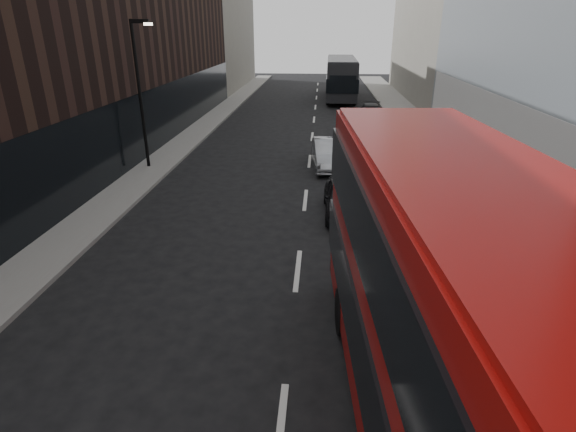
% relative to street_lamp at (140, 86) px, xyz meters
% --- Properties ---
extents(sidewalk_right, '(3.00, 80.00, 0.15)m').
position_rel_street_lamp_xyz_m(sidewalk_right, '(15.72, 7.00, -4.11)').
color(sidewalk_right, slate).
rests_on(sidewalk_right, ground).
extents(sidewalk_left, '(2.00, 80.00, 0.15)m').
position_rel_street_lamp_xyz_m(sidewalk_left, '(0.22, 7.00, -4.11)').
color(sidewalk_left, slate).
rests_on(sidewalk_left, ground).
extents(building_left_mid, '(5.00, 24.00, 14.00)m').
position_rel_street_lamp_xyz_m(building_left_mid, '(-3.28, 12.00, 2.82)').
color(building_left_mid, black).
rests_on(building_left_mid, ground).
extents(building_left_far, '(5.00, 20.00, 13.00)m').
position_rel_street_lamp_xyz_m(building_left_far, '(-3.28, 34.00, 2.32)').
color(building_left_far, slate).
rests_on(building_left_far, ground).
extents(street_lamp, '(1.06, 0.22, 7.00)m').
position_rel_street_lamp_xyz_m(street_lamp, '(0.00, 0.00, 0.00)').
color(street_lamp, black).
rests_on(street_lamp, sidewalk_left).
extents(red_bus, '(3.81, 12.62, 5.02)m').
position_rel_street_lamp_xyz_m(red_bus, '(11.01, -16.73, -1.39)').
color(red_bus, '#950B09').
rests_on(red_bus, ground).
extents(grey_bus, '(3.06, 12.35, 3.97)m').
position_rel_street_lamp_xyz_m(grey_bus, '(10.66, 25.40, -2.06)').
color(grey_bus, black).
rests_on(grey_bus, ground).
extents(car_a, '(1.64, 3.91, 1.32)m').
position_rel_street_lamp_xyz_m(car_a, '(9.79, -5.41, -3.52)').
color(car_a, black).
rests_on(car_a, ground).
extents(car_b, '(1.92, 4.52, 1.45)m').
position_rel_street_lamp_xyz_m(car_b, '(9.24, 1.00, -3.46)').
color(car_b, '#979A9F').
rests_on(car_b, ground).
extents(car_c, '(2.18, 4.57, 1.29)m').
position_rel_street_lamp_xyz_m(car_c, '(12.59, 13.58, -3.54)').
color(car_c, black).
rests_on(car_c, ground).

